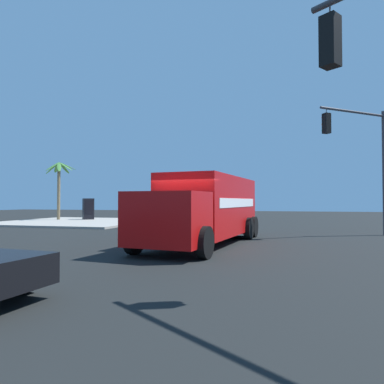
% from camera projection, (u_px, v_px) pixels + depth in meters
% --- Properties ---
extents(ground_plane, '(100.00, 100.00, 0.00)m').
position_uv_depth(ground_plane, '(187.00, 250.00, 12.51)').
color(ground_plane, black).
extents(sidewalk_corner_far, '(11.06, 11.06, 0.14)m').
position_uv_depth(sidewalk_corner_far, '(77.00, 222.00, 28.26)').
color(sidewalk_corner_far, '#9E998E').
rests_on(sidewalk_corner_far, ground).
extents(delivery_truck, '(8.73, 3.73, 2.77)m').
position_uv_depth(delivery_truck, '(206.00, 208.00, 14.31)').
color(delivery_truck, red).
rests_on(delivery_truck, ground).
extents(traffic_light_secondary, '(2.75, 3.45, 6.40)m').
position_uv_depth(traffic_light_secondary, '(366.00, 152.00, 17.41)').
color(traffic_light_secondary, '#38383D').
rests_on(traffic_light_secondary, ground).
extents(vending_machine_red, '(1.16, 1.17, 1.85)m').
position_uv_depth(vending_machine_red, '(88.00, 209.00, 30.78)').
color(vending_machine_red, black).
rests_on(vending_machine_red, sidewalk_corner_far).
extents(palm_tree_far, '(2.56, 2.51, 5.06)m').
position_uv_depth(palm_tree_far, '(59.00, 180.00, 30.47)').
color(palm_tree_far, '#7A6647').
rests_on(palm_tree_far, sidewalk_corner_far).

